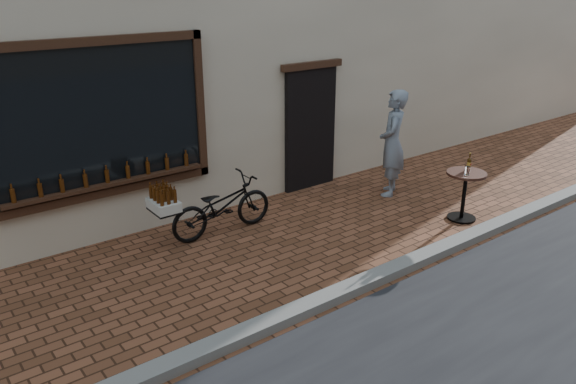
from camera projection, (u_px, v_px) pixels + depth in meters
ground at (367, 297)px, 6.95m from camera, size 90.00×90.00×0.00m
kerb at (356, 286)px, 7.08m from camera, size 90.00×0.25×0.12m
cargo_bicycle at (220, 206)px, 8.51m from camera, size 1.95×0.60×0.95m
bistro_table at (465, 186)px, 8.98m from camera, size 0.63×0.63×1.08m
pedestrian at (392, 143)px, 9.90m from camera, size 0.82×0.79×1.90m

